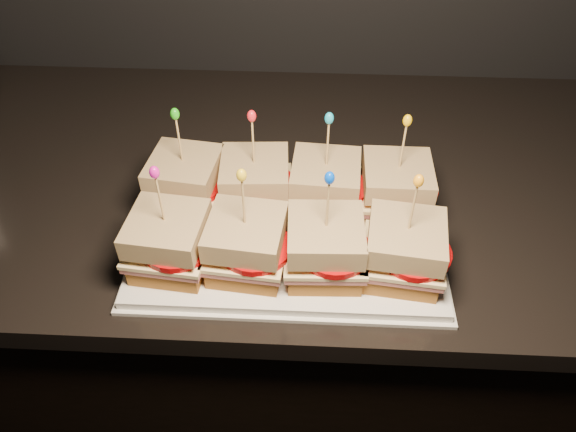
{
  "coord_description": "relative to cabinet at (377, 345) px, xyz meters",
  "views": [
    {
      "loc": [
        -0.73,
        0.97,
        1.51
      ],
      "look_at": [
        -0.76,
        1.52,
        0.99
      ],
      "focal_mm": 35.0,
      "sensor_mm": 36.0,
      "label": 1
    }
  ],
  "objects": [
    {
      "name": "sandwich_3_bread_bot",
      "position": [
        -0.04,
        -0.1,
        0.52
      ],
      "size": [
        0.09,
        0.09,
        0.03
      ],
      "primitive_type": "cube",
      "rotation": [
        0.0,
        0.0,
        -0.01
      ],
      "color": "brown",
      "rests_on": "platter"
    },
    {
      "name": "sandwich_0_bread_top",
      "position": [
        -0.34,
        -0.1,
        0.57
      ],
      "size": [
        0.11,
        0.11,
        0.03
      ],
      "primitive_type": "cube",
      "rotation": [
        0.0,
        0.0,
        -0.13
      ],
      "color": "brown",
      "rests_on": "sandwich_0_tomato"
    },
    {
      "name": "sandwich_5_pick",
      "position": [
        -0.24,
        -0.22,
        0.61
      ],
      "size": [
        0.0,
        0.0,
        0.09
      ],
      "primitive_type": "cylinder",
      "color": "tan",
      "rests_on": "sandwich_5_bread_top"
    },
    {
      "name": "sandwich_2_ham",
      "position": [
        -0.14,
        -0.1,
        0.53
      ],
      "size": [
        0.11,
        0.1,
        0.01
      ],
      "primitive_type": "cube",
      "rotation": [
        0.0,
        0.0,
        -0.07
      ],
      "color": "#B65C5C",
      "rests_on": "sandwich_2_bread_bot"
    },
    {
      "name": "sandwich_7_pick",
      "position": [
        -0.04,
        -0.22,
        0.61
      ],
      "size": [
        0.0,
        0.0,
        0.09
      ],
      "primitive_type": "cylinder",
      "color": "tan",
      "rests_on": "sandwich_7_bread_top"
    },
    {
      "name": "sandwich_2_tomato",
      "position": [
        -0.13,
        -0.11,
        0.55
      ],
      "size": [
        0.09,
        0.09,
        0.01
      ],
      "primitive_type": "cylinder",
      "color": "#B70608",
      "rests_on": "sandwich_2_cheese"
    },
    {
      "name": "sandwich_6_ham",
      "position": [
        -0.14,
        -0.22,
        0.53
      ],
      "size": [
        0.1,
        0.1,
        0.01
      ],
      "primitive_type": "cube",
      "rotation": [
        0.0,
        0.0,
        0.04
      ],
      "color": "#B65C5C",
      "rests_on": "sandwich_6_bread_bot"
    },
    {
      "name": "sandwich_5_bread_bot",
      "position": [
        -0.24,
        -0.22,
        0.52
      ],
      "size": [
        0.1,
        0.1,
        0.03
      ],
      "primitive_type": "cube",
      "rotation": [
        0.0,
        0.0,
        -0.11
      ],
      "color": "brown",
      "rests_on": "platter"
    },
    {
      "name": "sandwich_0_cheese",
      "position": [
        -0.34,
        -0.1,
        0.54
      ],
      "size": [
        0.12,
        0.11,
        0.01
      ],
      "primitive_type": "cube",
      "rotation": [
        0.0,
        0.0,
        -0.13
      ],
      "color": "#FFE59E",
      "rests_on": "sandwich_0_ham"
    },
    {
      "name": "sandwich_1_tomato",
      "position": [
        -0.23,
        -0.11,
        0.55
      ],
      "size": [
        0.09,
        0.09,
        0.01
      ],
      "primitive_type": "cylinder",
      "color": "#B70608",
      "rests_on": "sandwich_1_cheese"
    },
    {
      "name": "sandwich_3_cheese",
      "position": [
        -0.04,
        -0.1,
        0.54
      ],
      "size": [
        0.1,
        0.1,
        0.01
      ],
      "primitive_type": "cube",
      "rotation": [
        0.0,
        0.0,
        -0.01
      ],
      "color": "#FFE59E",
      "rests_on": "sandwich_3_ham"
    },
    {
      "name": "sandwich_0_frill",
      "position": [
        -0.34,
        -0.1,
        0.66
      ],
      "size": [
        0.01,
        0.01,
        0.02
      ],
      "primitive_type": "ellipsoid",
      "color": "#21AB15",
      "rests_on": "sandwich_0_pick"
    },
    {
      "name": "sandwich_5_bread_top",
      "position": [
        -0.24,
        -0.22,
        0.57
      ],
      "size": [
        0.1,
        0.1,
        0.03
      ],
      "primitive_type": "cube",
      "rotation": [
        0.0,
        0.0,
        -0.11
      ],
      "color": "brown",
      "rests_on": "sandwich_5_tomato"
    },
    {
      "name": "sandwich_4_bread_bot",
      "position": [
        -0.34,
        -0.22,
        0.52
      ],
      "size": [
        0.1,
        0.1,
        0.03
      ],
      "primitive_type": "cube",
      "rotation": [
        0.0,
        0.0,
        -0.11
      ],
      "color": "brown",
      "rests_on": "platter"
    },
    {
      "name": "sandwich_7_frill",
      "position": [
        -0.04,
        -0.22,
        0.66
      ],
      "size": [
        0.01,
        0.01,
        0.02
      ],
      "primitive_type": "ellipsoid",
      "color": "orange",
      "rests_on": "sandwich_7_pick"
    },
    {
      "name": "platter",
      "position": [
        -0.19,
        -0.16,
        0.49
      ],
      "size": [
        0.42,
        0.26,
        0.02
      ],
      "primitive_type": "cube",
      "color": "white",
      "rests_on": "granite_slab"
    },
    {
      "name": "sandwich_3_tomato",
      "position": [
        -0.03,
        -0.11,
        0.55
      ],
      "size": [
        0.09,
        0.09,
        0.01
      ],
      "primitive_type": "cylinder",
      "color": "#B70608",
      "rests_on": "sandwich_3_cheese"
    },
    {
      "name": "sandwich_1_cheese",
      "position": [
        -0.24,
        -0.1,
        0.54
      ],
      "size": [
        0.11,
        0.1,
        0.01
      ],
      "primitive_type": "cube",
      "rotation": [
        0.0,
        0.0,
        0.06
      ],
      "color": "#FFE59E",
      "rests_on": "sandwich_1_ham"
    },
    {
      "name": "sandwich_1_bread_top",
      "position": [
        -0.24,
        -0.1,
        0.57
      ],
      "size": [
        0.1,
        0.1,
        0.03
      ],
      "primitive_type": "cube",
      "rotation": [
        0.0,
        0.0,
        0.06
      ],
      "color": "brown",
      "rests_on": "sandwich_1_tomato"
    },
    {
      "name": "sandwich_4_ham",
      "position": [
        -0.34,
        -0.22,
        0.53
      ],
      "size": [
        0.11,
        0.11,
        0.01
      ],
      "primitive_type": "cube",
      "rotation": [
        0.0,
        0.0,
        -0.11
      ],
      "color": "#B65C5C",
      "rests_on": "sandwich_4_bread_bot"
    },
    {
      "name": "sandwich_0_tomato",
      "position": [
        -0.33,
        -0.11,
        0.55
      ],
      "size": [
        0.09,
        0.09,
        0.01
      ],
      "primitive_type": "cylinder",
      "color": "#B70608",
      "rests_on": "sandwich_0_cheese"
    },
    {
      "name": "sandwich_3_pick",
      "position": [
        -0.04,
        -0.1,
        0.61
      ],
      "size": [
        0.0,
        0.0,
        0.09
      ],
      "primitive_type": "cylinder",
      "color": "tan",
      "rests_on": "sandwich_3_bread_top"
    },
    {
      "name": "sandwich_1_ham",
      "position": [
        -0.24,
        -0.1,
        0.53
      ],
      "size": [
        0.11,
        0.1,
        0.01
      ],
      "primitive_type": "cube",
      "rotation": [
        0.0,
        0.0,
        0.06
      ],
      "color": "#B65C5C",
      "rests_on": "sandwich_1_bread_bot"
    },
    {
      "name": "sandwich_1_frill",
      "position": [
        -0.24,
        -0.1,
        0.66
      ],
      "size": [
        0.01,
        0.01,
        0.02
      ],
      "primitive_type": "ellipsoid",
      "color": "red",
      "rests_on": "sandwich_1_pick"
    },
    {
      "name": "sandwich_5_ham",
      "position": [
        -0.24,
        -0.22,
        0.53
      ],
      "size": [
        0.11,
        0.11,
        0.01
      ],
      "primitive_type": "cube",
      "rotation": [
        0.0,
        0.0,
        -0.11
      ],
      "color": "#B65C5C",
      "rests_on": "sandwich_5_bread_bot"
    },
    {
      "name": "sandwich_5_cheese",
      "position": [
        -0.24,
        -0.22,
        0.54
      ],
      "size": [
        0.11,
        0.11,
        0.01
      ],
      "primitive_type": "cube",
      "rotation": [
        0.0,
        0.0,
        -0.11
      ],
      "color": "#FFE59E",
      "rests_on": "sandwich_5_ham"
    },
    {
      "name": "sandwich_7_bread_bot",
      "position": [
        -0.04,
        -0.22,
        0.52
      ],
      "size": [
        0.1,
        0.1,
        0.03
      ],
      "primitive_type": "cube",
      "rotation": [
        0.0,
        0.0,
        -0.12
      ],
      "color": "brown",
      "rests_on": "platter"
    },
    {
      "name": "sandwich_1_pick",
      "position": [
        -0.24,
        -0.1,
        0.61
      ],
      "size": [
        0.0,
        0.0,
        0.09
      ],
      "primitive_type": "cylinder",
      "color": "tan",
      "rests_on": "sandwich_1_bread_top"
    },
    {
      "name": "sandwich_5_frill",
      "position": [
        -0.24,
        -0.22,
        0.66
      ],
      "size": [
        0.01,
        0.01,
        0.02
      ],
      "primitive_type": "ellipsoid",
      "color": "yellow",
      "rests_on": "sandwich_5_pick"
    },
    {
      "name": "sandwich_2_frill",
      "position": [
        -0.14,
        -0.1,
        0.66
      ],
      "size": [
        0.01,
        0.01,
        0.02
      ],
      "primitive_type": "ellipsoid",
      "color": "#159FC6",
      "rests_on": "sandwich_2_pick"
    },
    {
      "name": "sandwich_4_frill",
      "position": [
        -0.34,
        -0.22,
        0.66
      ],
      "size": [
        0.01,
        0.01,
        0.02
      ],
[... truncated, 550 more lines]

